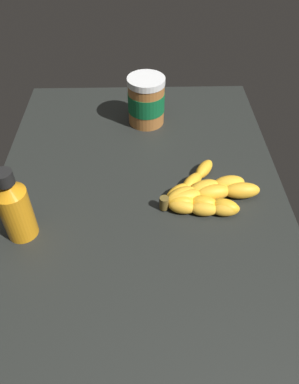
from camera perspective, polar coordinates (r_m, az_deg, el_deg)
The scene contains 4 objects.
ground_plane at distance 85.48cm, azimuth -1.52°, elevation -1.67°, with size 99.25×66.55×3.20cm, color black.
banana_bunch at distance 83.57cm, azimuth 8.33°, elevation -0.35°, with size 18.75×22.56×3.71cm.
peanut_butter_jar at distance 104.24cm, azimuth -0.50°, elevation 13.65°, with size 10.02×10.02×13.25cm.
honey_bottle at distance 76.64cm, azimuth -19.76°, elevation -2.25°, with size 6.18×6.18×16.43cm.
Camera 1 is at (59.18, 0.90, 60.08)cm, focal length 35.16 mm.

